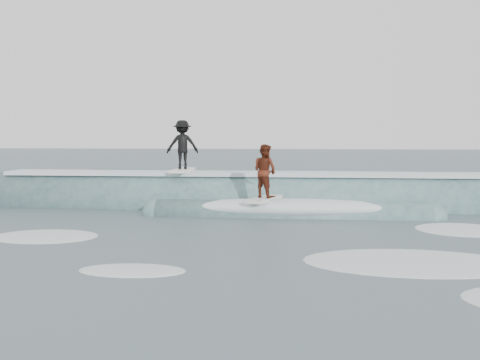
{
  "coord_description": "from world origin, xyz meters",
  "views": [
    {
      "loc": [
        1.78,
        -13.86,
        2.75
      ],
      "look_at": [
        0.0,
        4.93,
        1.1
      ],
      "focal_mm": 40.0,
      "sensor_mm": 36.0,
      "label": 1
    }
  ],
  "objects": [
    {
      "name": "whitewater",
      "position": [
        2.33,
        -1.84,
        0.0
      ],
      "size": [
        18.02,
        8.68,
        0.1
      ],
      "color": "silver",
      "rests_on": "ground"
    },
    {
      "name": "surfer_red",
      "position": [
        0.94,
        3.73,
        1.42
      ],
      "size": [
        1.17,
        2.07,
        1.86
      ],
      "color": "silver",
      "rests_on": "ground"
    },
    {
      "name": "ground",
      "position": [
        0.0,
        0.0,
        0.0
      ],
      "size": [
        160.0,
        160.0,
        0.0
      ],
      "primitive_type": "plane",
      "color": "#3A4B55",
      "rests_on": "ground"
    },
    {
      "name": "surfer_black",
      "position": [
        -2.27,
        5.93,
        2.26
      ],
      "size": [
        1.31,
        2.02,
        1.93
      ],
      "color": "white",
      "rests_on": "ground"
    },
    {
      "name": "breaking_wave",
      "position": [
        0.2,
        5.67,
        0.04
      ],
      "size": [
        23.21,
        4.03,
        2.49
      ],
      "color": "#3D6066",
      "rests_on": "ground"
    },
    {
      "name": "far_swells",
      "position": [
        -0.02,
        17.65,
        0.0
      ],
      "size": [
        41.08,
        8.65,
        0.8
      ],
      "color": "#3D6066",
      "rests_on": "ground"
    }
  ]
}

